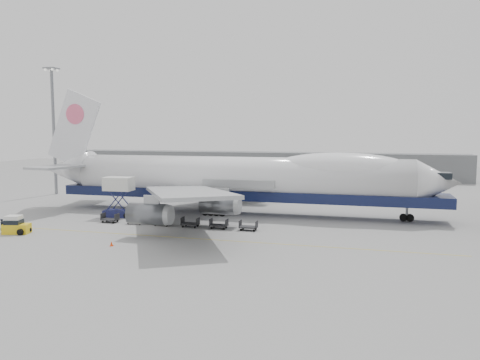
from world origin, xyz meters
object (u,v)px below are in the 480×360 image
(catering_truck, at_px, (119,194))
(baggage_tug, at_px, (16,226))
(ground_worker, at_px, (2,226))
(airliner, at_px, (242,178))

(catering_truck, height_order, baggage_tug, catering_truck)
(catering_truck, xyz_separation_m, ground_worker, (-8.61, -13.97, -2.52))
(baggage_tug, bearing_deg, ground_worker, 170.46)
(airliner, height_order, baggage_tug, airliner)
(airliner, height_order, catering_truck, airliner)
(catering_truck, relative_size, baggage_tug, 1.75)
(airliner, height_order, ground_worker, airliner)
(catering_truck, xyz_separation_m, baggage_tug, (-6.74, -13.80, -2.41))
(ground_worker, bearing_deg, catering_truck, -36.27)
(catering_truck, height_order, ground_worker, catering_truck)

